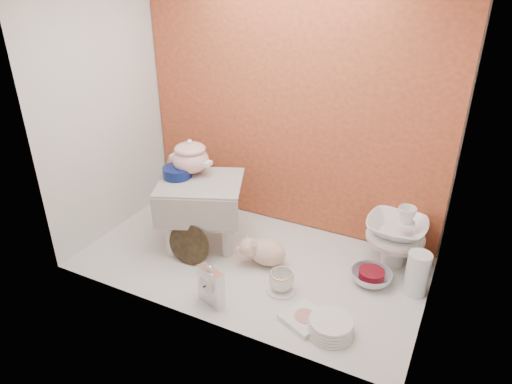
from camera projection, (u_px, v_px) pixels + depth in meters
ground at (251, 262)px, 2.54m from camera, size 1.80×1.80×0.00m
niche_shell at (267, 83)px, 2.26m from camera, size 1.86×1.03×1.53m
step_stool at (202, 213)px, 2.62m from camera, size 0.56×0.53×0.39m
soup_tureen at (191, 157)px, 2.58m from camera, size 0.25×0.25×0.20m
cobalt_bowl at (177, 172)px, 2.57m from camera, size 0.21×0.21×0.06m
floral_platter at (189, 174)px, 3.08m from camera, size 0.39×0.13×0.38m
blue_white_vase at (200, 193)px, 3.00m from camera, size 0.24×0.24×0.23m
lacquer_tray at (189, 244)px, 2.48m from camera, size 0.24×0.07×0.23m
mantel_clock at (211, 285)px, 2.20m from camera, size 0.15×0.09×0.21m
plush_pig at (267, 252)px, 2.49m from camera, size 0.29×0.22×0.16m
teacup_saucer at (281, 289)px, 2.32m from camera, size 0.19×0.19×0.01m
gold_rim_teacup at (281, 281)px, 2.30m from camera, size 0.14×0.14×0.10m
lattice_dish at (305, 318)px, 2.13m from camera, size 0.24×0.24×0.03m
dinner_plate_stack at (331, 326)px, 2.05m from camera, size 0.28×0.28×0.07m
crystal_bowl at (371, 277)px, 2.37m from camera, size 0.27×0.27×0.06m
clear_glass_vase at (417, 273)px, 2.26m from camera, size 0.15×0.15×0.22m
porcelain_tower at (396, 234)px, 2.45m from camera, size 0.33×0.33×0.35m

